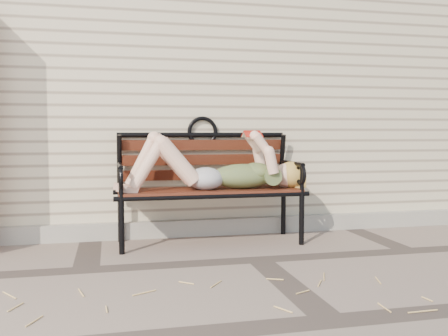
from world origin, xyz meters
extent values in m
plane|color=#7C695F|center=(0.00, 0.00, 0.00)|extent=(80.00, 80.00, 0.00)
cube|color=beige|center=(0.00, 3.00, 1.50)|extent=(8.00, 4.00, 3.00)
cube|color=#A5A295|center=(0.00, 0.97, 0.07)|extent=(8.00, 0.10, 0.15)
cylinder|color=black|center=(-0.99, 0.41, 0.23)|extent=(0.04, 0.04, 0.45)
cylinder|color=black|center=(-0.99, 0.86, 0.23)|extent=(0.04, 0.04, 0.45)
cylinder|color=black|center=(0.50, 0.41, 0.23)|extent=(0.04, 0.04, 0.45)
cylinder|color=black|center=(0.50, 0.86, 0.23)|extent=(0.04, 0.04, 0.45)
cube|color=#5B2A17|center=(-0.25, 0.63, 0.45)|extent=(1.53, 0.49, 0.03)
cylinder|color=black|center=(-0.25, 0.41, 0.43)|extent=(1.61, 0.04, 0.04)
cylinder|color=black|center=(-0.25, 0.86, 0.43)|extent=(1.61, 0.04, 0.04)
torus|color=black|center=(-0.25, 0.97, 0.96)|extent=(0.28, 0.04, 0.28)
ellipsoid|color=#0A3449|center=(0.03, 0.60, 0.57)|extent=(0.54, 0.31, 0.21)
ellipsoid|color=#0A3449|center=(0.16, 0.60, 0.61)|extent=(0.26, 0.30, 0.16)
ellipsoid|color=#B9B8BE|center=(-0.29, 0.60, 0.56)|extent=(0.30, 0.34, 0.19)
sphere|color=beige|center=(0.43, 0.60, 0.57)|extent=(0.22, 0.22, 0.22)
ellipsoid|color=#D6BF50|center=(0.48, 0.60, 0.58)|extent=(0.25, 0.26, 0.23)
cube|color=#A31D12|center=(0.11, 0.60, 0.96)|extent=(0.14, 0.02, 0.02)
cube|color=white|center=(0.11, 0.56, 0.93)|extent=(0.14, 0.09, 0.05)
cube|color=white|center=(0.11, 0.64, 0.93)|extent=(0.14, 0.09, 0.05)
cube|color=#A31D12|center=(0.11, 0.56, 0.93)|extent=(0.15, 0.09, 0.05)
cube|color=#A31D12|center=(0.11, 0.65, 0.93)|extent=(0.15, 0.09, 0.05)
cylinder|color=#E9C171|center=(-0.40, -0.73, 0.01)|extent=(0.06, 0.15, 0.01)
cylinder|color=#E9C171|center=(0.38, -1.07, 0.01)|extent=(0.01, 0.08, 0.01)
cylinder|color=#E9C171|center=(0.23, -1.04, 0.01)|extent=(0.14, 0.13, 0.01)
cylinder|color=#E9C171|center=(0.15, -0.89, 0.01)|extent=(0.13, 0.01, 0.01)
cylinder|color=#E9C171|center=(0.12, -1.34, 0.01)|extent=(0.13, 0.03, 0.01)
cylinder|color=#E9C171|center=(-1.03, -0.78, 0.01)|extent=(0.02, 0.16, 0.01)
cylinder|color=#E9C171|center=(-0.41, -0.97, 0.01)|extent=(0.10, 0.07, 0.01)
cylinder|color=#E9C171|center=(0.26, -0.35, 0.01)|extent=(0.13, 0.13, 0.01)
cylinder|color=#E9C171|center=(0.39, -0.85, 0.01)|extent=(0.08, 0.04, 0.01)
cylinder|color=#E9C171|center=(0.44, -0.72, 0.01)|extent=(0.08, 0.05, 0.01)
cylinder|color=#E9C171|center=(-0.81, -1.03, 0.01)|extent=(0.15, 0.11, 0.01)
cylinder|color=#E9C171|center=(-0.75, -0.69, 0.01)|extent=(0.10, 0.14, 0.01)
cylinder|color=#E9C171|center=(-1.29, -0.93, 0.01)|extent=(0.07, 0.13, 0.01)
cylinder|color=#E9C171|center=(-0.78, -0.77, 0.01)|extent=(0.07, 0.17, 0.01)
cylinder|color=#E9C171|center=(-1.45, -0.17, 0.01)|extent=(0.02, 0.13, 0.01)
camera|label=1|loc=(-1.07, -3.51, 0.94)|focal=40.00mm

